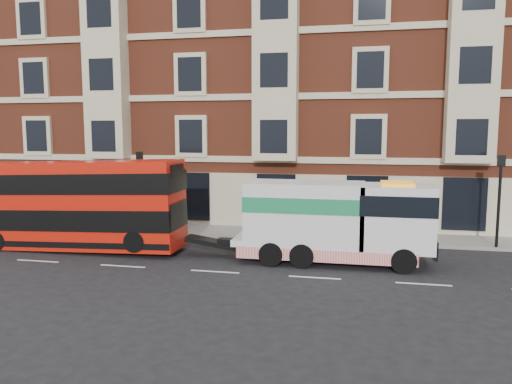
# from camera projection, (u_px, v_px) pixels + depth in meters

# --- Properties ---
(ground) EXTENTS (120.00, 120.00, 0.00)m
(ground) POSITION_uv_depth(u_px,v_px,m) (215.00, 272.00, 19.99)
(ground) COLOR black
(ground) RESTS_ON ground
(sidewalk) EXTENTS (90.00, 3.00, 0.15)m
(sidewalk) POSITION_uv_depth(u_px,v_px,m) (254.00, 233.00, 27.27)
(sidewalk) COLOR slate
(sidewalk) RESTS_ON ground
(victorian_terrace) EXTENTS (45.00, 12.00, 20.40)m
(victorian_terrace) POSITION_uv_depth(u_px,v_px,m) (285.00, 63.00, 33.22)
(victorian_terrace) COLOR brown
(victorian_terrace) RESTS_ON ground
(lamp_post_west) EXTENTS (0.35, 0.15, 4.35)m
(lamp_post_west) POSITION_uv_depth(u_px,v_px,m) (140.00, 185.00, 26.91)
(lamp_post_west) COLOR black
(lamp_post_west) RESTS_ON sidewalk
(lamp_post_east) EXTENTS (0.35, 0.15, 4.35)m
(lamp_post_east) POSITION_uv_depth(u_px,v_px,m) (499.00, 194.00, 23.24)
(lamp_post_east) COLOR black
(lamp_post_east) RESTS_ON sidewalk
(double_decker_bus) EXTENTS (10.34, 2.37, 4.18)m
(double_decker_bus) POSITION_uv_depth(u_px,v_px,m) (75.00, 203.00, 23.53)
(double_decker_bus) COLOR red
(double_decker_bus) RESTS_ON ground
(tow_truck) EXTENTS (8.28, 2.45, 3.45)m
(tow_truck) POSITION_uv_depth(u_px,v_px,m) (332.00, 221.00, 21.13)
(tow_truck) COLOR silver
(tow_truck) RESTS_ON ground
(pedestrian) EXTENTS (0.70, 0.63, 1.61)m
(pedestrian) POSITION_uv_depth(u_px,v_px,m) (105.00, 216.00, 27.50)
(pedestrian) COLOR #1C1933
(pedestrian) RESTS_ON sidewalk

